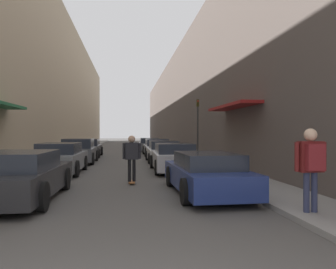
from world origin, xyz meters
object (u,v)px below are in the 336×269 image
at_px(pedestrian, 311,160).
at_px(parked_car_left_3, 87,148).
at_px(parked_car_right_0, 206,174).
at_px(parked_car_left_0, 18,176).
at_px(parked_car_right_4, 149,145).
at_px(traffic_light, 198,122).
at_px(parked_car_right_2, 163,152).
at_px(parked_car_left_2, 79,151).
at_px(parked_car_left_1, 61,159).
at_px(skateboarder, 132,154).
at_px(parked_car_right_1, 174,158).
at_px(parked_car_right_3, 156,147).

bearing_deg(pedestrian, parked_car_left_3, 109.99).
bearing_deg(pedestrian, parked_car_right_0, 117.59).
bearing_deg(parked_car_left_0, pedestrian, -21.88).
bearing_deg(parked_car_left_3, parked_car_right_4, 51.21).
distance_m(parked_car_left_0, parked_car_right_4, 22.20).
relative_size(parked_car_right_0, traffic_light, 1.21).
bearing_deg(parked_car_right_2, parked_car_left_2, -178.62).
relative_size(parked_car_left_1, parked_car_right_2, 1.08).
distance_m(parked_car_left_0, parked_car_right_0, 5.01).
relative_size(parked_car_right_0, parked_car_right_2, 1.15).
bearing_deg(parked_car_right_4, parked_car_right_0, -89.59).
xyz_separation_m(parked_car_right_0, skateboarder, (-2.06, 2.20, 0.43)).
distance_m(parked_car_right_0, parked_car_right_1, 5.55).
height_order(parked_car_left_1, parked_car_right_1, parked_car_left_1).
height_order(parked_car_right_2, skateboarder, skateboarder).
relative_size(parked_car_right_2, parked_car_right_3, 0.83).
bearing_deg(traffic_light, pedestrian, -92.94).
relative_size(parked_car_right_1, pedestrian, 2.55).
bearing_deg(parked_car_left_3, parked_car_left_2, -88.29).
relative_size(parked_car_left_3, parked_car_right_1, 1.08).
xyz_separation_m(parked_car_right_1, parked_car_right_3, (0.15, 10.29, 0.00)).
height_order(parked_car_left_3, skateboarder, skateboarder).
bearing_deg(parked_car_right_4, parked_car_right_3, -88.07).
distance_m(parked_car_right_2, traffic_light, 2.97).
relative_size(parked_car_right_0, parked_car_right_3, 0.96).
xyz_separation_m(parked_car_left_2, skateboarder, (2.89, -8.02, 0.34)).
relative_size(parked_car_left_0, parked_car_left_1, 1.07).
bearing_deg(parked_car_right_1, parked_car_right_3, 89.14).
relative_size(parked_car_left_3, parked_car_right_3, 1.00).
relative_size(parked_car_left_0, pedestrian, 2.66).
distance_m(parked_car_right_1, parked_car_right_4, 15.88).
bearing_deg(pedestrian, traffic_light, 87.06).
height_order(parked_car_right_1, parked_car_right_2, parked_car_right_1).
bearing_deg(parked_car_left_2, parked_car_right_4, 66.82).
relative_size(parked_car_left_3, traffic_light, 1.27).
relative_size(parked_car_left_0, parked_car_right_0, 1.01).
relative_size(parked_car_left_1, parked_car_right_0, 0.94).
bearing_deg(parked_car_right_4, traffic_light, -77.19).
bearing_deg(traffic_light, parked_car_right_3, 114.43).
relative_size(parked_car_right_3, traffic_light, 1.27).
relative_size(parked_car_right_1, skateboarder, 2.65).
bearing_deg(parked_car_left_0, parked_car_left_3, 90.35).
bearing_deg(parked_car_left_2, parked_car_left_1, -90.80).
distance_m(parked_car_left_1, parked_car_right_1, 4.91).
bearing_deg(parked_car_left_3, skateboarder, -76.89).
height_order(parked_car_right_2, parked_car_right_4, same).
distance_m(parked_car_left_0, parked_car_right_3, 16.85).
distance_m(parked_car_left_2, parked_car_right_2, 4.90).
xyz_separation_m(parked_car_left_2, traffic_light, (7.15, 0.84, 1.73)).
distance_m(parked_car_left_2, skateboarder, 8.54).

